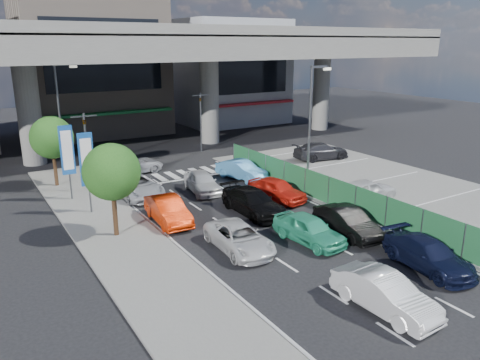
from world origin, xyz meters
TOP-DOWN VIEW (x-y plane):
  - ground at (0.00, 0.00)m, footprint 120.00×120.00m
  - parking_lot at (11.00, 2.00)m, footprint 12.00×28.00m
  - sidewalk_left at (-7.00, 4.00)m, footprint 4.00×30.00m
  - fence_run at (5.30, 1.00)m, footprint 0.16×22.00m
  - expressway at (0.00, 22.00)m, footprint 64.00×14.00m
  - building_center at (0.00, 32.97)m, footprint 14.00×10.90m
  - building_east at (16.00, 31.97)m, footprint 12.00×10.90m
  - traffic_light_left at (-6.20, 12.00)m, footprint 1.60×1.24m
  - traffic_light_right at (5.50, 19.00)m, footprint 1.60×1.24m
  - street_lamp_right at (7.17, 6.00)m, footprint 1.65×0.22m
  - street_lamp_left at (-6.33, 18.00)m, footprint 1.65×0.22m
  - signboard_near at (-7.20, 7.99)m, footprint 0.80×0.14m
  - signboard_far at (-7.60, 10.99)m, footprint 0.80×0.14m
  - tree_near at (-7.00, 4.00)m, footprint 2.80×2.80m
  - tree_far at (-7.80, 14.50)m, footprint 2.80×2.80m
  - hatch_white_back_mid at (-0.79, -7.76)m, footprint 1.64×4.25m
  - minivan_navy_back at (3.40, -6.44)m, footprint 2.33×4.62m
  - sedan_white_mid_left at (-2.55, -0.57)m, footprint 2.26×4.48m
  - taxi_teal_mid at (0.81, -1.60)m, footprint 1.97×4.17m
  - hatch_black_mid_right at (3.08, -1.89)m, footprint 1.88×4.32m
  - taxi_orange_left at (-3.98, 4.50)m, footprint 1.72×4.27m
  - sedan_black_mid at (0.70, 3.24)m, footprint 2.03×4.79m
  - taxi_orange_right at (3.25, 4.44)m, footprint 2.42×4.30m
  - wagon_silver_front_left at (-3.95, 9.73)m, footprint 2.73×5.15m
  - sedan_white_front_mid at (0.06, 8.31)m, footprint 2.26×4.26m
  - kei_truck_front_right at (3.84, 9.50)m, footprint 2.38×4.31m
  - crossing_wagon_silver at (-2.21, 15.14)m, footprint 4.68×2.41m
  - parked_sedan_white at (7.85, 1.37)m, footprint 3.97×1.69m
  - parked_sedan_dgrey at (12.51, 10.90)m, footprint 5.01×2.56m
  - traffic_cone at (5.84, 3.94)m, footprint 0.43×0.43m

SIDE VIEW (x-z plane):
  - ground at x=0.00m, z-range 0.00..0.00m
  - parking_lot at x=11.00m, z-range 0.00..0.06m
  - sidewalk_left at x=-7.00m, z-range 0.00..0.12m
  - traffic_cone at x=5.84m, z-range 0.06..0.70m
  - sedan_white_mid_left at x=-2.55m, z-range 0.00..1.21m
  - crossing_wagon_silver at x=-2.21m, z-range 0.00..1.26m
  - minivan_navy_back at x=3.40m, z-range 0.00..1.29m
  - kei_truck_front_right at x=3.84m, z-range 0.00..1.35m
  - hatch_white_back_mid at x=-0.79m, z-range 0.00..1.38m
  - taxi_teal_mid at x=0.81m, z-range 0.00..1.38m
  - hatch_black_mid_right at x=3.08m, z-range 0.00..1.38m
  - taxi_orange_left at x=-3.98m, z-range 0.00..1.38m
  - sedan_black_mid at x=0.70m, z-range 0.00..1.38m
  - taxi_orange_right at x=3.25m, z-range 0.00..1.38m
  - wagon_silver_front_left at x=-3.95m, z-range 0.00..1.38m
  - sedan_white_front_mid at x=0.06m, z-range 0.00..1.38m
  - parked_sedan_white at x=7.85m, z-range 0.06..1.40m
  - parked_sedan_dgrey at x=12.51m, z-range 0.06..1.45m
  - fence_run at x=5.30m, z-range 0.00..1.80m
  - signboard_near at x=-7.20m, z-range 0.71..5.41m
  - signboard_far at x=-7.60m, z-range 0.71..5.41m
  - tree_near at x=-7.00m, z-range 0.99..5.79m
  - tree_far at x=-7.80m, z-range 0.99..5.79m
  - traffic_light_left at x=-6.20m, z-range 1.34..6.54m
  - traffic_light_right at x=5.50m, z-range 1.34..6.54m
  - street_lamp_right at x=7.17m, z-range 0.77..8.77m
  - street_lamp_left at x=-6.33m, z-range 0.77..8.77m
  - building_east at x=16.00m, z-range -0.01..11.99m
  - building_center at x=0.00m, z-range -0.01..14.99m
  - expressway at x=0.00m, z-range 3.39..14.14m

